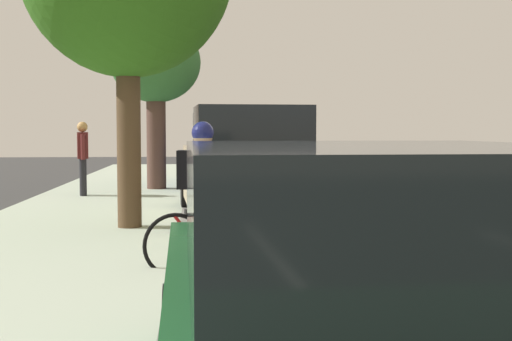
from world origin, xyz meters
The scene contains 12 objects.
ground centered at (0.00, 0.00, 0.00)m, with size 59.16×59.16×0.00m, color #323232.
sidewalk centered at (3.42, 0.00, 0.06)m, with size 3.29×36.97×0.12m, color #A4B29E.
curb_edge centered at (1.70, 0.00, 0.06)m, with size 0.16×36.97×0.12m, color gray.
lane_stripe_centre centered at (-3.25, -0.59, 0.00)m, with size 0.14×35.80×0.01m.
lane_stripe_bike_edge centered at (0.23, 0.00, 0.00)m, with size 0.12×36.97×0.01m, color white.
parked_suv_dark_blue_nearest centered at (0.71, -7.61, 1.03)m, with size 2.11×4.77×1.99m.
parked_pickup_tan_second centered at (0.70, -0.76, 0.90)m, with size 2.26×5.40×1.95m.
parked_sedan_green_mid centered at (0.75, 7.94, 0.75)m, with size 1.92×4.44×1.52m.
bicycle_at_curb centered at (1.24, 3.25, 0.37)m, with size 1.70×0.54×0.75m.
cyclist_with_backpack centered at (1.46, 2.80, 1.02)m, with size 0.43×0.62×1.68m.
street_tree_near_cyclist centered at (2.52, -6.39, 3.15)m, with size 2.22×2.22×4.13m.
pedestrian_on_phone centered at (4.04, -4.71, 1.05)m, with size 0.30×0.61×1.64m.
Camera 1 is at (1.49, 10.62, 1.58)m, focal length 47.63 mm.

